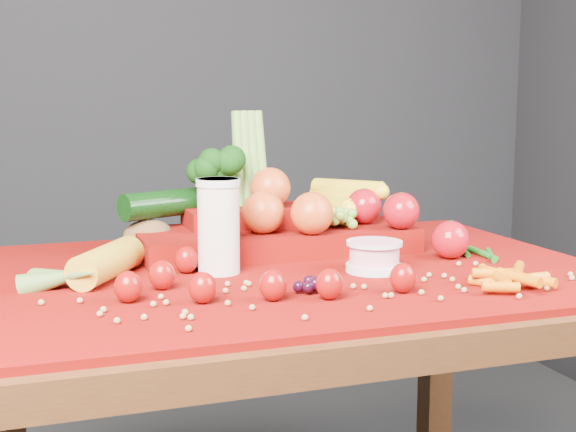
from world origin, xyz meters
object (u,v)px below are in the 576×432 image
object	(u,v)px
milk_glass	(219,223)
yogurt_bowl	(374,255)
produce_mound	(282,219)
table	(292,328)

from	to	relation	value
milk_glass	yogurt_bowl	xyz separation A→B (m)	(0.25, -0.08, -0.06)
yogurt_bowl	produce_mound	world-z (taller)	produce_mound
table	milk_glass	bearing A→B (deg)	178.03
milk_glass	produce_mound	size ratio (longest dim) A/B	0.26
table	produce_mound	distance (m)	0.23
produce_mound	yogurt_bowl	bearing A→B (deg)	-69.19
table	milk_glass	size ratio (longest dim) A/B	6.90
table	produce_mound	world-z (taller)	produce_mound
table	yogurt_bowl	size ratio (longest dim) A/B	11.41
produce_mound	table	bearing A→B (deg)	-102.64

